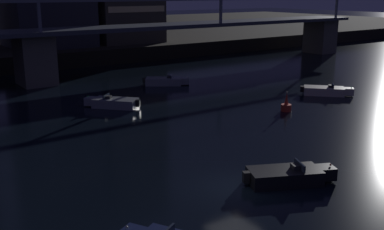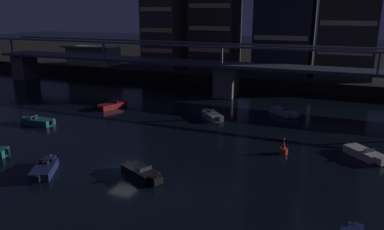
% 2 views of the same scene
% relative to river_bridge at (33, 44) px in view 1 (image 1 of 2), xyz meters
% --- Properties ---
extents(ground_plane, '(400.00, 400.00, 0.00)m').
position_rel_river_bridge_xyz_m(ground_plane, '(0.00, -34.26, -4.58)').
color(ground_plane, black).
extents(river_bridge, '(102.11, 6.40, 9.38)m').
position_rel_river_bridge_xyz_m(river_bridge, '(0.00, 0.00, 0.00)').
color(river_bridge, '#605B51').
rests_on(river_bridge, ground).
extents(speedboat_near_center, '(4.29, 4.48, 1.16)m').
position_rel_river_bridge_xyz_m(speedboat_near_center, '(22.27, -22.29, -4.17)').
color(speedboat_near_center, beige).
rests_on(speedboat_near_center, ground).
extents(speedboat_near_right, '(4.74, 3.91, 1.16)m').
position_rel_river_bridge_xyz_m(speedboat_near_right, '(11.70, -8.56, -4.17)').
color(speedboat_near_right, gray).
rests_on(speedboat_near_right, ground).
extents(speedboat_far_center, '(4.98, 3.31, 1.16)m').
position_rel_river_bridge_xyz_m(speedboat_far_center, '(2.81, -35.42, -4.17)').
color(speedboat_far_center, black).
rests_on(speedboat_far_center, ground).
extents(speedboat_far_right, '(4.26, 4.50, 1.16)m').
position_rel_river_bridge_xyz_m(speedboat_far_right, '(2.42, -14.50, -4.17)').
color(speedboat_far_right, gray).
rests_on(speedboat_far_right, ground).
extents(channel_buoy, '(0.90, 0.90, 1.76)m').
position_rel_river_bridge_xyz_m(channel_buoy, '(14.17, -24.50, -4.11)').
color(channel_buoy, red).
rests_on(channel_buoy, ground).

